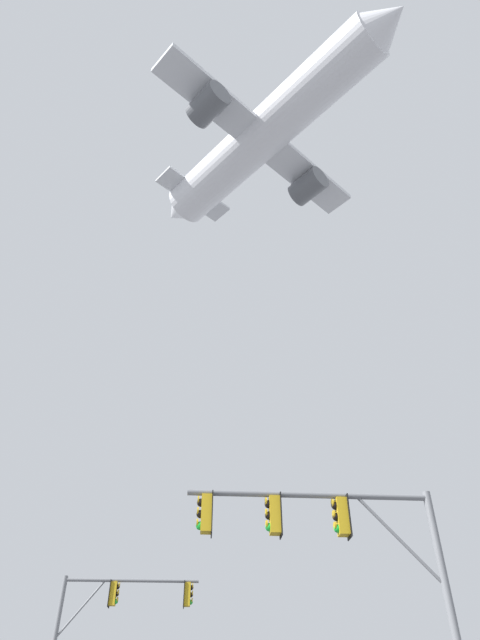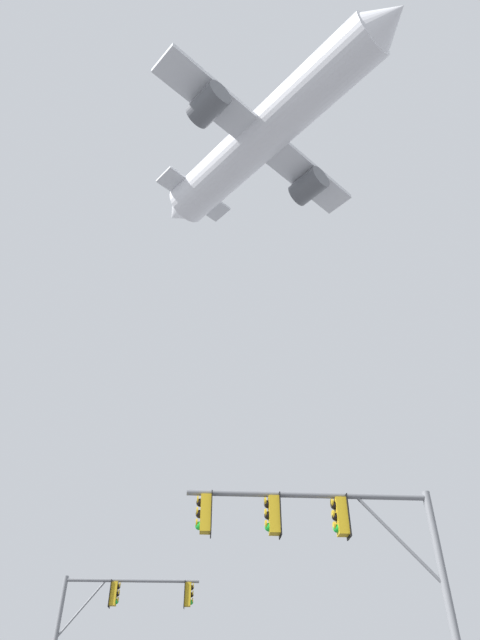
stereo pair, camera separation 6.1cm
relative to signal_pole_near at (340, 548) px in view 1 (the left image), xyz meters
name	(u,v)px [view 1 (the left image)]	position (x,y,z in m)	size (l,w,h in m)	color
signal_pole_near	(340,548)	(0.00, 0.00, 0.00)	(6.25, 0.48, 6.34)	slate
signal_pole_far	(105,621)	(-7.07, 12.02, 0.08)	(5.77, 0.53, 6.69)	slate
airplane	(267,132)	(0.89, 13.63, 37.49)	(19.93, 23.63, 7.52)	white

